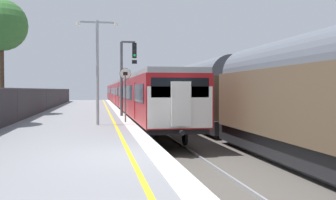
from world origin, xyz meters
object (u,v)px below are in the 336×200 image
at_px(commuter_train_at_platform, 125,93).
at_px(platform_lamp_mid, 97,63).
at_px(background_tree_left, 0,26).
at_px(freight_train_adjacent_track, 238,94).
at_px(speed_limit_sign, 125,88).
at_px(signal_gantry, 126,69).

distance_m(commuter_train_at_platform, platform_lamp_mid, 28.08).
xyz_separation_m(commuter_train_at_platform, platform_lamp_mid, (-3.29, -27.83, 1.80)).
xyz_separation_m(commuter_train_at_platform, background_tree_left, (-10.00, -18.38, 4.89)).
bearing_deg(freight_train_adjacent_track, speed_limit_sign, 169.27).
bearing_deg(signal_gantry, speed_limit_sign, -94.29).
xyz_separation_m(commuter_train_at_platform, signal_gantry, (-1.47, -21.64, 1.81)).
height_order(freight_train_adjacent_track, signal_gantry, signal_gantry).
height_order(commuter_train_at_platform, freight_train_adjacent_track, freight_train_adjacent_track).
bearing_deg(commuter_train_at_platform, speed_limit_sign, -93.96).
bearing_deg(freight_train_adjacent_track, platform_lamp_mid, -179.33).
xyz_separation_m(signal_gantry, platform_lamp_mid, (-1.82, -6.19, -0.02)).
bearing_deg(speed_limit_sign, background_tree_left, 134.67).
relative_size(signal_gantry, background_tree_left, 0.61).
relative_size(freight_train_adjacent_track, speed_limit_sign, 9.09).
bearing_deg(commuter_train_at_platform, freight_train_adjacent_track, -81.79).
xyz_separation_m(speed_limit_sign, background_tree_left, (-8.15, 8.25, 4.33)).
bearing_deg(speed_limit_sign, freight_train_adjacent_track, -10.73).
bearing_deg(speed_limit_sign, platform_lamp_mid, -140.46).
xyz_separation_m(freight_train_adjacent_track, speed_limit_sign, (-5.85, 1.11, 0.30)).
height_order(commuter_train_at_platform, background_tree_left, background_tree_left).
height_order(commuter_train_at_platform, signal_gantry, signal_gantry).
bearing_deg(background_tree_left, freight_train_adjacent_track, -33.75).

